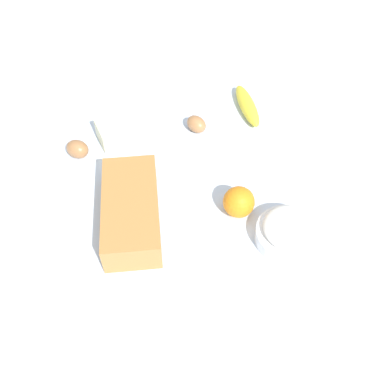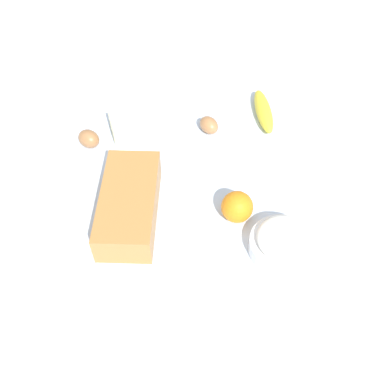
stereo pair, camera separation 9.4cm
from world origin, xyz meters
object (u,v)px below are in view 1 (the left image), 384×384
banana (247,105)px  egg_near_butter (196,124)px  flour_bowl (290,232)px  loaf_pan (131,210)px  orange_fruit (239,202)px  egg_beside_bowl (77,149)px  butter_block (110,133)px

banana → egg_near_butter: size_ratio=3.05×
flour_bowl → banana: (0.46, -0.07, -0.01)m
loaf_pan → flour_bowl: 0.37m
loaf_pan → banana: (0.31, -0.41, -0.02)m
orange_fruit → egg_beside_bowl: size_ratio=1.22×
banana → egg_near_butter: 0.18m
banana → butter_block: bearing=92.4°
loaf_pan → egg_beside_bowl: size_ratio=4.73×
flour_bowl → egg_near_butter: (0.42, 0.10, -0.01)m
flour_bowl → loaf_pan: bearing=65.0°
banana → butter_block: size_ratio=2.11×
orange_fruit → loaf_pan: bearing=79.6°
banana → egg_beside_bowl: 0.51m
flour_bowl → egg_near_butter: bearing=12.9°
butter_block → egg_near_butter: butter_block is taller
egg_near_butter → butter_block: bearing=84.7°
orange_fruit → egg_near_butter: 0.31m
loaf_pan → orange_fruit: (-0.05, -0.25, -0.00)m
flour_bowl → egg_near_butter: 0.43m
banana → orange_fruit: 0.39m
loaf_pan → egg_beside_bowl: (0.26, 0.10, -0.02)m
flour_bowl → orange_fruit: 0.14m
flour_bowl → egg_beside_bowl: (0.42, 0.44, -0.01)m
egg_beside_bowl → orange_fruit: bearing=-131.0°
loaf_pan → egg_near_butter: loaf_pan is taller
banana → egg_near_butter: egg_near_butter is taller
loaf_pan → butter_block: (0.29, 0.00, -0.01)m
loaf_pan → orange_fruit: 0.26m
banana → egg_beside_bowl: size_ratio=3.01×
orange_fruit → egg_near_butter: orange_fruit is taller
loaf_pan → egg_near_butter: size_ratio=4.80×
butter_block → banana: bearing=-87.6°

